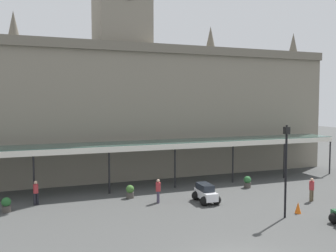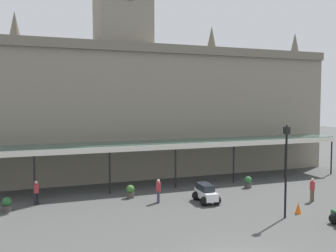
{
  "view_description": "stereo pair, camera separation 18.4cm",
  "coord_description": "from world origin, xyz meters",
  "px_view_note": "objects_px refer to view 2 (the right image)",
  "views": [
    {
      "loc": [
        -8.61,
        -13.61,
        7.14
      ],
      "look_at": [
        0.0,
        8.91,
        5.52
      ],
      "focal_mm": 39.75,
      "sensor_mm": 36.0,
      "label": 1
    },
    {
      "loc": [
        -8.44,
        -13.67,
        7.14
      ],
      "look_at": [
        0.0,
        8.91,
        5.52
      ],
      "focal_mm": 39.75,
      "sensor_mm": 36.0,
      "label": 2
    }
  ],
  "objects_px": {
    "car_white_estate": "(206,194)",
    "planter_near_kerb": "(248,182)",
    "pedestrian_crossing_forecourt": "(158,190)",
    "traffic_cone": "(298,208)",
    "victorian_lamppost": "(286,161)",
    "planter_by_canopy": "(130,191)",
    "pedestrian_beside_cars": "(312,189)",
    "pedestrian_near_entrance": "(36,192)",
    "planter_forecourt_centre": "(7,204)"
  },
  "relations": [
    {
      "from": "pedestrian_near_entrance",
      "to": "planter_near_kerb",
      "type": "relative_size",
      "value": 1.74
    },
    {
      "from": "car_white_estate",
      "to": "pedestrian_beside_cars",
      "type": "distance_m",
      "value": 7.59
    },
    {
      "from": "pedestrian_beside_cars",
      "to": "planter_forecourt_centre",
      "type": "distance_m",
      "value": 20.84
    },
    {
      "from": "pedestrian_crossing_forecourt",
      "to": "victorian_lamppost",
      "type": "xyz_separation_m",
      "value": [
        6.15,
        -5.94,
        2.58
      ]
    },
    {
      "from": "victorian_lamppost",
      "to": "planter_near_kerb",
      "type": "height_order",
      "value": "victorian_lamppost"
    },
    {
      "from": "pedestrian_beside_cars",
      "to": "planter_by_canopy",
      "type": "relative_size",
      "value": 1.74
    },
    {
      "from": "pedestrian_beside_cars",
      "to": "planter_forecourt_centre",
      "type": "relative_size",
      "value": 1.74
    },
    {
      "from": "car_white_estate",
      "to": "pedestrian_near_entrance",
      "type": "xyz_separation_m",
      "value": [
        -11.25,
        3.53,
        0.34
      ]
    },
    {
      "from": "planter_by_canopy",
      "to": "planter_forecourt_centre",
      "type": "height_order",
      "value": "same"
    },
    {
      "from": "pedestrian_near_entrance",
      "to": "planter_forecourt_centre",
      "type": "height_order",
      "value": "pedestrian_near_entrance"
    },
    {
      "from": "planter_by_canopy",
      "to": "planter_forecourt_centre",
      "type": "distance_m",
      "value": 8.38
    },
    {
      "from": "pedestrian_near_entrance",
      "to": "traffic_cone",
      "type": "xyz_separation_m",
      "value": [
        15.54,
        -8.01,
        -0.54
      ]
    },
    {
      "from": "traffic_cone",
      "to": "planter_by_canopy",
      "type": "height_order",
      "value": "planter_by_canopy"
    },
    {
      "from": "planter_by_canopy",
      "to": "traffic_cone",
      "type": "bearing_deg",
      "value": -39.69
    },
    {
      "from": "traffic_cone",
      "to": "planter_forecourt_centre",
      "type": "relative_size",
      "value": 0.76
    },
    {
      "from": "planter_by_canopy",
      "to": "pedestrian_near_entrance",
      "type": "bearing_deg",
      "value": 175.37
    },
    {
      "from": "victorian_lamppost",
      "to": "car_white_estate",
      "type": "bearing_deg",
      "value": 121.04
    },
    {
      "from": "car_white_estate",
      "to": "traffic_cone",
      "type": "bearing_deg",
      "value": -46.24
    },
    {
      "from": "pedestrian_crossing_forecourt",
      "to": "planter_forecourt_centre",
      "type": "xyz_separation_m",
      "value": [
        -9.87,
        1.4,
        -0.42
      ]
    },
    {
      "from": "traffic_cone",
      "to": "pedestrian_near_entrance",
      "type": "bearing_deg",
      "value": 152.74
    },
    {
      "from": "pedestrian_near_entrance",
      "to": "victorian_lamppost",
      "type": "distance_m",
      "value": 16.71
    },
    {
      "from": "pedestrian_beside_cars",
      "to": "victorian_lamppost",
      "type": "xyz_separation_m",
      "value": [
        -4.22,
        -2.41,
        2.58
      ]
    },
    {
      "from": "car_white_estate",
      "to": "pedestrian_near_entrance",
      "type": "height_order",
      "value": "pedestrian_near_entrance"
    },
    {
      "from": "pedestrian_crossing_forecourt",
      "to": "traffic_cone",
      "type": "xyz_separation_m",
      "value": [
        7.5,
        -5.53,
        -0.54
      ]
    },
    {
      "from": "car_white_estate",
      "to": "pedestrian_near_entrance",
      "type": "relative_size",
      "value": 1.37
    },
    {
      "from": "pedestrian_near_entrance",
      "to": "pedestrian_crossing_forecourt",
      "type": "bearing_deg",
      "value": -17.12
    },
    {
      "from": "planter_forecourt_centre",
      "to": "traffic_cone",
      "type": "bearing_deg",
      "value": -21.76
    },
    {
      "from": "planter_near_kerb",
      "to": "victorian_lamppost",
      "type": "bearing_deg",
      "value": -106.46
    },
    {
      "from": "traffic_cone",
      "to": "victorian_lamppost",
      "type": "bearing_deg",
      "value": -162.81
    },
    {
      "from": "pedestrian_beside_cars",
      "to": "pedestrian_near_entrance",
      "type": "bearing_deg",
      "value": 161.92
    },
    {
      "from": "car_white_estate",
      "to": "victorian_lamppost",
      "type": "bearing_deg",
      "value": -58.96
    },
    {
      "from": "pedestrian_crossing_forecourt",
      "to": "planter_by_canopy",
      "type": "relative_size",
      "value": 1.74
    },
    {
      "from": "victorian_lamppost",
      "to": "traffic_cone",
      "type": "bearing_deg",
      "value": 17.19
    },
    {
      "from": "planter_forecourt_centre",
      "to": "victorian_lamppost",
      "type": "bearing_deg",
      "value": -24.63
    },
    {
      "from": "car_white_estate",
      "to": "planter_by_canopy",
      "type": "relative_size",
      "value": 2.39
    },
    {
      "from": "pedestrian_beside_cars",
      "to": "traffic_cone",
      "type": "bearing_deg",
      "value": -145.21
    },
    {
      "from": "car_white_estate",
      "to": "planter_forecourt_centre",
      "type": "bearing_deg",
      "value": 169.38
    },
    {
      "from": "pedestrian_beside_cars",
      "to": "planter_by_canopy",
      "type": "distance_m",
      "value": 13.09
    },
    {
      "from": "pedestrian_near_entrance",
      "to": "planter_near_kerb",
      "type": "height_order",
      "value": "pedestrian_near_entrance"
    },
    {
      "from": "traffic_cone",
      "to": "planter_near_kerb",
      "type": "height_order",
      "value": "planter_near_kerb"
    },
    {
      "from": "car_white_estate",
      "to": "planter_by_canopy",
      "type": "height_order",
      "value": "car_white_estate"
    },
    {
      "from": "pedestrian_near_entrance",
      "to": "planter_forecourt_centre",
      "type": "bearing_deg",
      "value": -149.58
    },
    {
      "from": "planter_near_kerb",
      "to": "planter_forecourt_centre",
      "type": "xyz_separation_m",
      "value": [
        -18.27,
        -0.26,
        0.0
      ]
    },
    {
      "from": "pedestrian_beside_cars",
      "to": "pedestrian_near_entrance",
      "type": "distance_m",
      "value": 19.37
    },
    {
      "from": "car_white_estate",
      "to": "planter_near_kerb",
      "type": "relative_size",
      "value": 2.39
    },
    {
      "from": "pedestrian_near_entrance",
      "to": "planter_by_canopy",
      "type": "height_order",
      "value": "pedestrian_near_entrance"
    },
    {
      "from": "victorian_lamppost",
      "to": "planter_forecourt_centre",
      "type": "relative_size",
      "value": 5.95
    },
    {
      "from": "planter_forecourt_centre",
      "to": "pedestrian_near_entrance",
      "type": "bearing_deg",
      "value": 30.42
    },
    {
      "from": "pedestrian_crossing_forecourt",
      "to": "planter_near_kerb",
      "type": "bearing_deg",
      "value": 11.2
    },
    {
      "from": "victorian_lamppost",
      "to": "traffic_cone",
      "type": "xyz_separation_m",
      "value": [
        1.34,
        0.42,
        -3.13
      ]
    }
  ]
}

